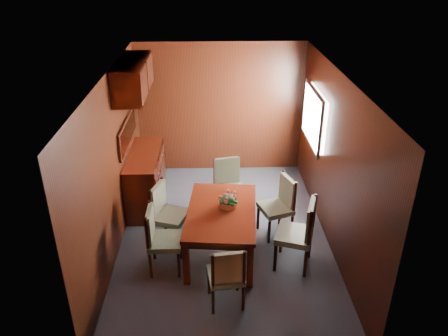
{
  "coord_description": "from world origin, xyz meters",
  "views": [
    {
      "loc": [
        -0.17,
        -5.3,
        3.82
      ],
      "look_at": [
        0.0,
        0.17,
        1.05
      ],
      "focal_mm": 35.0,
      "sensor_mm": 36.0,
      "label": 1
    }
  ],
  "objects_px": {
    "chair_head": "(227,274)",
    "sideboard": "(146,179)",
    "flower_centerpiece": "(228,199)",
    "chair_right_near": "(301,230)",
    "chair_left_near": "(159,236)",
    "dining_table": "(222,216)"
  },
  "relations": [
    {
      "from": "dining_table",
      "to": "flower_centerpiece",
      "type": "height_order",
      "value": "flower_centerpiece"
    },
    {
      "from": "sideboard",
      "to": "chair_left_near",
      "type": "relative_size",
      "value": 1.52
    },
    {
      "from": "chair_head",
      "to": "sideboard",
      "type": "bearing_deg",
      "value": 109.4
    },
    {
      "from": "chair_left_near",
      "to": "chair_head",
      "type": "bearing_deg",
      "value": 50.02
    },
    {
      "from": "chair_left_near",
      "to": "chair_right_near",
      "type": "bearing_deg",
      "value": 90.36
    },
    {
      "from": "chair_head",
      "to": "flower_centerpiece",
      "type": "xyz_separation_m",
      "value": [
        0.06,
        1.13,
        0.33
      ]
    },
    {
      "from": "chair_left_near",
      "to": "flower_centerpiece",
      "type": "height_order",
      "value": "flower_centerpiece"
    },
    {
      "from": "sideboard",
      "to": "chair_left_near",
      "type": "bearing_deg",
      "value": -76.94
    },
    {
      "from": "chair_right_near",
      "to": "chair_left_near",
      "type": "bearing_deg",
      "value": 109.1
    },
    {
      "from": "chair_head",
      "to": "flower_centerpiece",
      "type": "relative_size",
      "value": 3.37
    },
    {
      "from": "chair_left_near",
      "to": "dining_table",
      "type": "bearing_deg",
      "value": 111.79
    },
    {
      "from": "chair_left_near",
      "to": "chair_head",
      "type": "relative_size",
      "value": 1.07
    },
    {
      "from": "dining_table",
      "to": "chair_head",
      "type": "height_order",
      "value": "chair_head"
    },
    {
      "from": "dining_table",
      "to": "chair_left_near",
      "type": "height_order",
      "value": "chair_left_near"
    },
    {
      "from": "chair_right_near",
      "to": "chair_head",
      "type": "height_order",
      "value": "chair_right_near"
    },
    {
      "from": "chair_right_near",
      "to": "flower_centerpiece",
      "type": "bearing_deg",
      "value": 84.94
    },
    {
      "from": "sideboard",
      "to": "chair_left_near",
      "type": "xyz_separation_m",
      "value": [
        0.39,
        -1.67,
        0.06
      ]
    },
    {
      "from": "sideboard",
      "to": "flower_centerpiece",
      "type": "xyz_separation_m",
      "value": [
        1.3,
        -1.26,
        0.36
      ]
    },
    {
      "from": "dining_table",
      "to": "chair_left_near",
      "type": "bearing_deg",
      "value": -153.32
    },
    {
      "from": "chair_left_near",
      "to": "chair_right_near",
      "type": "relative_size",
      "value": 0.92
    },
    {
      "from": "dining_table",
      "to": "flower_centerpiece",
      "type": "bearing_deg",
      "value": 49.34
    },
    {
      "from": "sideboard",
      "to": "flower_centerpiece",
      "type": "relative_size",
      "value": 5.48
    }
  ]
}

